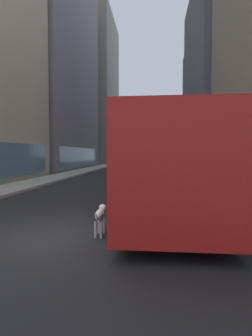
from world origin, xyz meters
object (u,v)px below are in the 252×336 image
car_blue_hatchback (147,161)px  pedestrian_with_handbag (209,172)px  car_black_suv (157,163)px  dalmatian_dog (100,215)px  transit_bus (166,161)px  box_truck (158,157)px  car_white_van (128,163)px  traffic_light_near (244,140)px

car_blue_hatchback → pedestrian_with_handbag: size_ratio=2.54×
car_black_suv → pedestrian_with_handbag: size_ratio=2.35×
car_black_suv → dalmatian_dog: (-1.77, -29.31, -0.31)m
dalmatian_dog → transit_bus: bearing=65.5°
box_truck → car_white_van: bearing=112.6°
car_black_suv → traffic_light_near: (2.10, -27.92, 1.61)m
transit_bus → dalmatian_dog: 4.44m
transit_bus → car_black_suv: 25.46m
car_blue_hatchback → box_truck: size_ratio=0.57×
car_blue_hatchback → box_truck: box_truck is taller
car_white_van → car_black_suv: size_ratio=1.11×
car_black_suv → box_truck: bearing=-90.0°
dalmatian_dog → pedestrian_with_handbag: bearing=64.5°
car_blue_hatchback → traffic_light_near: bearing=-84.4°
box_truck → traffic_light_near: 20.19m
car_blue_hatchback → dalmatian_dog: bearing=-90.2°
car_white_van → box_truck: size_ratio=0.59×
car_black_suv → dalmatian_dog: bearing=-93.4°
car_white_van → box_truck: bearing=-67.4°
transit_bus → car_white_van: 27.49m
car_white_van → box_truck: 10.43m
car_white_van → traffic_light_near: 30.32m
car_blue_hatchback → pedestrian_with_handbag: 30.51m
pedestrian_with_handbag → box_truck: bearing=102.1°
transit_bus → dalmatian_dog: bearing=-114.5°
dalmatian_dog → traffic_light_near: size_ratio=0.28×
car_blue_hatchback → car_black_suv: (1.60, -10.11, 0.00)m
pedestrian_with_handbag → car_black_suv: bearing=97.5°
pedestrian_with_handbag → traffic_light_near: traffic_light_near is taller
transit_bus → box_truck: size_ratio=1.54×
pedestrian_with_handbag → car_blue_hatchback: bearing=98.0°
dalmatian_dog → pedestrian_with_handbag: (4.40, 9.21, 0.50)m
pedestrian_with_handbag → traffic_light_near: 7.96m
car_black_suv → pedestrian_with_handbag: (2.63, -20.10, 0.19)m
dalmatian_dog → pedestrian_with_handbag: pedestrian_with_handbag is taller
transit_bus → box_truck: same height
traffic_light_near → car_black_suv: bearing=94.3°
transit_bus → box_truck: (0.00, 17.58, -0.11)m
box_truck → dalmatian_dog: (-1.77, -21.46, -1.15)m
car_black_suv → dalmatian_dog: size_ratio=4.13×
car_white_van → traffic_light_near: (6.10, -29.66, 1.61)m
box_truck → traffic_light_near: size_ratio=2.21×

